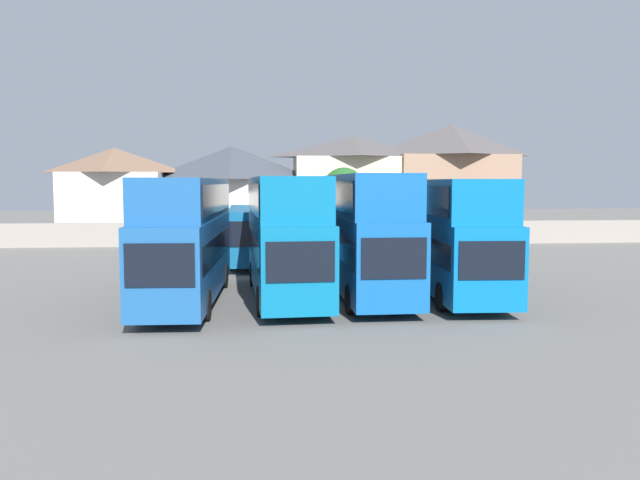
# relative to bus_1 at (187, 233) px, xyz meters

# --- Properties ---
(ground) EXTENTS (140.00, 140.00, 0.00)m
(ground) POSITION_rel_bus_1_xyz_m (5.66, 18.30, -2.80)
(ground) COLOR slate
(depot_boundary_wall) EXTENTS (56.00, 0.50, 1.80)m
(depot_boundary_wall) POSITION_rel_bus_1_xyz_m (5.66, 23.33, -1.90)
(depot_boundary_wall) COLOR gray
(depot_boundary_wall) RESTS_ON ground
(bus_1) EXTENTS (2.85, 11.67, 4.97)m
(bus_1) POSITION_rel_bus_1_xyz_m (0.00, 0.00, 0.00)
(bus_1) COLOR #1C5595
(bus_1) RESTS_ON ground
(bus_2) EXTENTS (3.19, 11.31, 5.03)m
(bus_2) POSITION_rel_bus_1_xyz_m (3.95, 0.54, 0.03)
(bus_2) COLOR #0B6595
(bus_2) RESTS_ON ground
(bus_3) EXTENTS (2.73, 10.34, 5.14)m
(bus_3) POSITION_rel_bus_1_xyz_m (7.34, 0.29, 0.09)
(bus_3) COLOR #1256A0
(bus_3) RESTS_ON ground
(bus_4) EXTENTS (3.06, 11.00, 4.94)m
(bus_4) POSITION_rel_bus_1_xyz_m (11.02, 0.55, -0.02)
(bus_4) COLOR #0A64A8
(bus_4) RESTS_ON ground
(bus_5) EXTENTS (2.72, 11.73, 3.28)m
(bus_5) POSITION_rel_bus_1_xyz_m (2.27, 13.05, -0.92)
(bus_5) COLOR #146195
(bus_5) RESTS_ON ground
(bus_6) EXTENTS (3.33, 11.49, 3.47)m
(bus_6) POSITION_rel_bus_1_xyz_m (6.21, 13.65, -0.82)
(bus_6) COLOR #0D55A6
(bus_6) RESTS_ON ground
(bus_7) EXTENTS (2.69, 10.31, 4.76)m
(bus_7) POSITION_rel_bus_1_xyz_m (8.65, 13.26, -0.12)
(bus_7) COLOR #155FA4
(bus_7) RESTS_ON ground
(house_terrace_left) EXTENTS (8.77, 7.03, 7.82)m
(house_terrace_left) POSITION_rel_bus_1_xyz_m (-9.68, 31.56, 1.18)
(house_terrace_left) COLOR silver
(house_terrace_left) RESTS_ON ground
(house_terrace_centre) EXTENTS (10.60, 7.47, 8.03)m
(house_terrace_centre) POSITION_rel_bus_1_xyz_m (0.41, 31.68, 1.30)
(house_terrace_centre) COLOR silver
(house_terrace_centre) RESTS_ON ground
(house_terrace_right) EXTENTS (11.31, 6.65, 8.93)m
(house_terrace_right) POSITION_rel_bus_1_xyz_m (11.40, 32.23, 1.74)
(house_terrace_right) COLOR beige
(house_terrace_right) RESTS_ON ground
(house_terrace_far_right) EXTENTS (10.95, 7.92, 10.12)m
(house_terrace_far_right) POSITION_rel_bus_1_xyz_m (20.39, 32.32, 2.36)
(house_terrace_far_right) COLOR #9E7A60
(house_terrace_far_right) RESTS_ON ground
(tree_left_of_lot) EXTENTS (3.42, 3.42, 6.03)m
(tree_left_of_lot) POSITION_rel_bus_1_xyz_m (9.62, 25.83, 1.46)
(tree_left_of_lot) COLOR brown
(tree_left_of_lot) RESTS_ON ground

